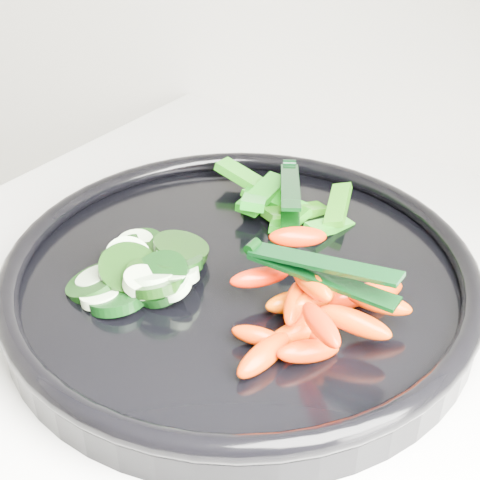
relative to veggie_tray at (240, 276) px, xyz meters
The scene contains 6 objects.
veggie_tray is the anchor object (origin of this frame).
cucumber_pile 0.08m from the veggie_tray, 140.01° to the right, with size 0.11×0.13×0.04m.
carrot_pile 0.09m from the veggie_tray, 16.19° to the right, with size 0.13×0.16×0.06m.
pepper_pile 0.10m from the veggie_tray, 104.14° to the left, with size 0.14×0.09×0.04m.
tong_carrot 0.10m from the veggie_tray, 15.26° to the right, with size 0.11×0.02×0.02m.
tong_pepper 0.10m from the veggie_tray, 98.24° to the left, with size 0.07×0.10×0.02m.
Camera 1 is at (-0.45, 1.33, 1.27)m, focal length 50.00 mm.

